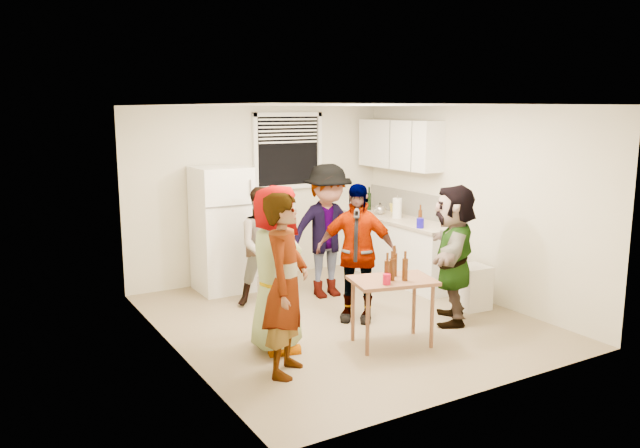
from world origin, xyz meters
TOP-DOWN VIEW (x-y plane):
  - room at (0.00, 0.00)m, footprint 4.00×4.50m
  - window at (0.45, 2.21)m, footprint 1.12×0.10m
  - refrigerator at (-0.75, 1.88)m, footprint 0.70×0.70m
  - counter_lower at (1.70, 1.15)m, footprint 0.60×2.20m
  - countertop at (1.70, 1.15)m, footprint 0.64×2.22m
  - backsplash at (1.99, 1.15)m, footprint 0.03×2.20m
  - upper_cabinets at (1.83, 1.35)m, footprint 0.34×1.60m
  - kettle at (1.65, 1.55)m, footprint 0.26×0.23m
  - paper_towel at (1.68, 1.17)m, footprint 0.13×0.13m
  - wine_bottle at (1.75, 1.98)m, footprint 0.07×0.07m
  - beer_bottle_counter at (1.60, 0.55)m, footprint 0.05×0.05m
  - blue_cup at (1.46, 0.38)m, footprint 0.10×0.10m
  - picture_frame at (1.92, 1.57)m, footprint 0.02×0.16m
  - trash_bin at (1.62, -0.46)m, footprint 0.40×0.40m
  - serving_table at (0.03, -0.93)m, footprint 0.96×0.75m
  - beer_bottle_table at (0.11, -0.84)m, footprint 0.06×0.06m
  - red_cup at (-0.15, -1.06)m, footprint 0.08×0.08m
  - guest_grey at (-1.08, -0.44)m, footprint 1.88×1.28m
  - guest_stripe at (-1.27, -1.01)m, footprint 1.68×1.63m
  - guest_back_left at (-0.53, 0.99)m, footprint 1.06×1.64m
  - guest_back_right at (0.34, 0.90)m, footprint 1.25×1.83m
  - guest_black at (0.14, -0.08)m, footprint 1.80×1.84m
  - guest_orange at (1.07, -0.70)m, footprint 2.21×2.19m

SIDE VIEW (x-z plane):
  - room at x=0.00m, z-range -1.25..1.25m
  - serving_table at x=0.03m, z-range -0.36..0.36m
  - guest_grey at x=-1.08m, z-range -0.27..0.27m
  - guest_stripe at x=-1.27m, z-range -0.21..0.21m
  - guest_back_left at x=-0.53m, z-range -0.29..0.29m
  - guest_back_right at x=0.34m, z-range -0.33..0.33m
  - guest_black at x=0.14m, z-range -0.20..0.20m
  - guest_orange at x=1.07m, z-range -0.24..0.24m
  - trash_bin at x=1.62m, z-range -0.02..0.52m
  - counter_lower at x=1.70m, z-range 0.00..0.86m
  - beer_bottle_table at x=0.11m, z-range 0.59..0.84m
  - red_cup at x=-0.15m, z-range 0.66..0.77m
  - refrigerator at x=-0.75m, z-range 0.00..1.70m
  - countertop at x=1.70m, z-range 0.86..0.90m
  - kettle at x=1.65m, z-range 0.81..0.99m
  - beer_bottle_counter at x=1.60m, z-range 0.80..1.00m
  - blue_cup at x=1.46m, z-range 0.83..0.97m
  - paper_towel at x=1.68m, z-range 0.76..1.04m
  - wine_bottle at x=1.75m, z-range 0.77..1.03m
  - picture_frame at x=1.92m, z-range 0.90..1.04m
  - backsplash at x=1.99m, z-range 0.90..1.26m
  - window at x=0.45m, z-range 1.32..2.38m
  - upper_cabinets at x=1.83m, z-range 1.60..2.30m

